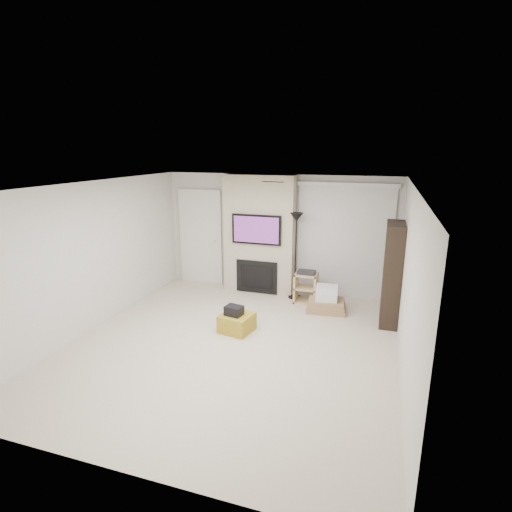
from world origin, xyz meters
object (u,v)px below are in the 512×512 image
(av_stand, at_px, (306,286))
(bookshelf, at_px, (392,274))
(box_stack, at_px, (326,301))
(floor_lamp, at_px, (296,232))
(ottoman, at_px, (237,323))

(av_stand, relative_size, bookshelf, 0.37)
(av_stand, distance_m, box_stack, 0.59)
(av_stand, bearing_deg, floor_lamp, 147.09)
(floor_lamp, distance_m, av_stand, 1.10)
(av_stand, bearing_deg, bookshelf, -17.21)
(ottoman, height_order, floor_lamp, floor_lamp)
(bookshelf, bearing_deg, ottoman, -154.16)
(av_stand, height_order, bookshelf, bookshelf)
(av_stand, relative_size, box_stack, 0.84)
(ottoman, relative_size, box_stack, 0.64)
(floor_lamp, distance_m, box_stack, 1.50)
(ottoman, bearing_deg, av_stand, 62.93)
(floor_lamp, bearing_deg, ottoman, -107.78)
(ottoman, distance_m, av_stand, 1.90)
(av_stand, height_order, box_stack, av_stand)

